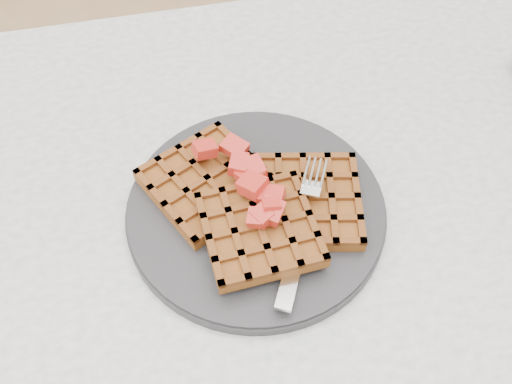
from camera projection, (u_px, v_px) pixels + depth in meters
table at (374, 265)px, 0.70m from camera, size 1.20×0.80×0.75m
plate at (256, 210)px, 0.60m from camera, size 0.27×0.27×0.02m
waffles at (257, 202)px, 0.59m from camera, size 0.24×0.21×0.03m
strawberry_pile at (256, 184)px, 0.57m from camera, size 0.15×0.15×0.02m
fork at (303, 225)px, 0.57m from camera, size 0.10×0.17×0.02m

